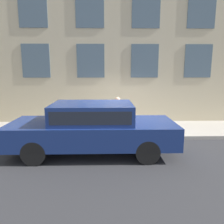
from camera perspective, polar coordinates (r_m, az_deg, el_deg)
name	(u,v)px	position (r m, az deg, el deg)	size (l,w,h in m)	color
ground_plane	(121,140)	(7.93, 2.31, -7.40)	(80.00, 80.00, 0.00)	#2D2D30
sidewalk	(119,130)	(9.10, 1.81, -4.59)	(2.49, 60.00, 0.13)	#A8A093
building_facade	(118,45)	(10.24, 1.48, 17.03)	(0.33, 40.00, 7.19)	#C6B793
fire_hydrant	(106,122)	(8.25, -1.48, -2.74)	(0.31, 0.43, 0.81)	red
person	(117,111)	(8.51, 1.43, 0.37)	(0.33, 0.22, 1.34)	navy
parked_car_navy_near	(93,126)	(6.55, -5.06, -3.61)	(1.89, 4.86, 1.53)	black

